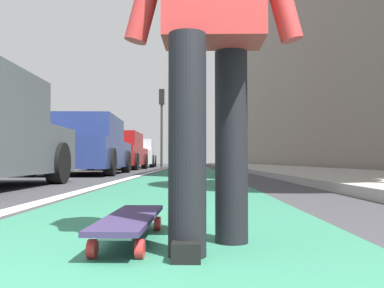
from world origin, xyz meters
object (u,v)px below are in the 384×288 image
traffic_light (162,113)px  parked_car_mid (84,147)px  parked_car_end (138,154)px  skateboard (130,220)px  parked_car_far (120,152)px  skater_person (212,14)px

traffic_light → parked_car_mid: bearing=174.2°
parked_car_end → traffic_light: (-0.87, -1.39, 2.15)m
skateboard → parked_car_far: size_ratio=0.19×
skateboard → traffic_light: traffic_light is taller
traffic_light → parked_car_end: bearing=57.9°
parked_car_mid → parked_car_end: (12.12, 0.24, 0.01)m
skater_person → parked_car_far: bearing=11.3°
parked_car_far → parked_car_mid: bearing=-178.8°
parked_car_mid → parked_car_end: 12.13m
skater_person → parked_car_mid: 9.61m
skater_person → skateboard: bearing=66.7°
skateboard → skater_person: bearing=-113.3°
skater_person → traffic_light: (20.41, 1.76, 1.93)m
parked_car_far → traffic_light: 5.86m
parked_car_mid → parked_car_end: size_ratio=1.00×
skateboard → parked_car_end: (21.13, 2.80, 0.63)m
skateboard → parked_car_far: (14.95, 2.69, 0.62)m
skateboard → traffic_light: bearing=4.0°
parked_car_mid → traffic_light: size_ratio=1.10×
skater_person → parked_car_mid: skater_person is taller
traffic_light → parked_car_far: bearing=166.5°
skateboard → parked_car_mid: 9.38m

